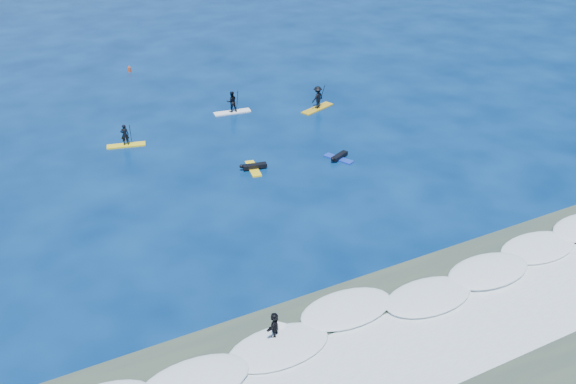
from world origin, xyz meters
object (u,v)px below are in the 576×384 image
prone_paddler_far (339,157)px  wave_surfer (274,326)px  prone_paddler_near (253,167)px  sup_paddler_center (232,104)px  sup_paddler_right (318,99)px  marker_buoy (129,69)px  sup_paddler_left (125,138)px

prone_paddler_far → wave_surfer: size_ratio=1.32×
prone_paddler_near → prone_paddler_far: 6.05m
sup_paddler_center → sup_paddler_right: sup_paddler_right is taller
sup_paddler_center → marker_buoy: 14.55m
sup_paddler_left → sup_paddler_right: sup_paddler_right is taller
sup_paddler_left → sup_paddler_center: bearing=27.7°
sup_paddler_center → prone_paddler_near: 10.21m
sup_paddler_left → prone_paddler_far: size_ratio=1.26×
prone_paddler_near → wave_surfer: wave_surfer is taller
prone_paddler_far → wave_surfer: bearing=114.9°
sup_paddler_left → wave_surfer: (0.47, -23.12, 0.17)m
sup_paddler_center → prone_paddler_near: bearing=-97.6°
wave_surfer → sup_paddler_right: bearing=12.4°
prone_paddler_near → marker_buoy: 23.70m
sup_paddler_right → sup_paddler_left: bearing=158.6°
prone_paddler_far → marker_buoy: 26.19m
sup_paddler_center → wave_surfer: (-8.81, -25.35, -0.01)m
sup_paddler_left → wave_surfer: bearing=-74.7°
sup_paddler_center → wave_surfer: 26.84m
sup_paddler_left → marker_buoy: 16.68m
prone_paddler_far → prone_paddler_near: bearing=52.2°
wave_surfer → marker_buoy: (4.19, 39.13, -0.48)m
prone_paddler_near → sup_paddler_right: bearing=-40.3°
sup_paddler_left → prone_paddler_near: bearing=-34.8°
sup_paddler_right → prone_paddler_near: 11.77m
sup_paddler_left → wave_surfer: sup_paddler_left is taller
prone_paddler_near → sup_paddler_left: bearing=52.1°
sup_paddler_left → sup_paddler_right: (15.79, -0.27, 0.28)m
sup_paddler_left → marker_buoy: sup_paddler_left is taller
sup_paddler_left → prone_paddler_far: bearing=-21.5°
sup_paddler_right → wave_surfer: sup_paddler_right is taller
wave_surfer → prone_paddler_far: bearing=5.9°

